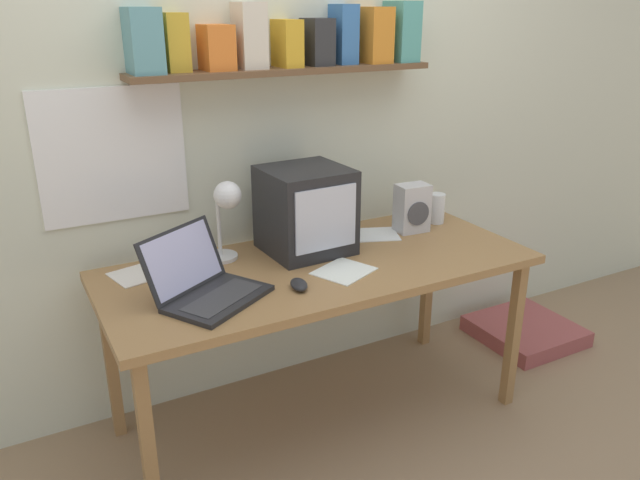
# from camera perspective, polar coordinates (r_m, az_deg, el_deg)

# --- Properties ---
(ground_plane) EXTENTS (12.00, 12.00, 0.00)m
(ground_plane) POSITION_cam_1_polar(r_m,az_deg,el_deg) (2.87, -0.00, -15.82)
(ground_plane) COLOR #9A7C5D
(back_wall) EXTENTS (5.60, 0.24, 2.60)m
(back_wall) POSITION_cam_1_polar(r_m,az_deg,el_deg) (2.75, -4.67, 12.30)
(back_wall) COLOR silver
(back_wall) RESTS_ON ground_plane
(corner_desk) EXTENTS (1.73, 0.74, 0.74)m
(corner_desk) POSITION_cam_1_polar(r_m,az_deg,el_deg) (2.52, -0.00, -3.38)
(corner_desk) COLOR #9F7344
(corner_desk) RESTS_ON ground_plane
(crt_monitor) EXTENTS (0.35, 0.34, 0.35)m
(crt_monitor) POSITION_cam_1_polar(r_m,az_deg,el_deg) (2.58, -1.33, 2.74)
(crt_monitor) COLOR #232326
(crt_monitor) RESTS_ON corner_desk
(laptop) EXTENTS (0.47, 0.45, 0.24)m
(laptop) POSITION_cam_1_polar(r_m,az_deg,el_deg) (2.24, -10.67, -3.73)
(laptop) COLOR #232326
(laptop) RESTS_ON corner_desk
(desk_lamp) EXTENTS (0.14, 0.18, 0.34)m
(desk_lamp) POSITION_cam_1_polar(r_m,az_deg,el_deg) (2.47, -8.60, 2.95)
(desk_lamp) COLOR white
(desk_lamp) RESTS_ON corner_desk
(juice_glass) EXTENTS (0.08, 0.08, 0.14)m
(juice_glass) POSITION_cam_1_polar(r_m,az_deg,el_deg) (3.00, 10.61, 2.74)
(juice_glass) COLOR white
(juice_glass) RESTS_ON corner_desk
(space_heater) EXTENTS (0.15, 0.11, 0.22)m
(space_heater) POSITION_cam_1_polar(r_m,az_deg,el_deg) (2.85, 8.43, 2.90)
(space_heater) COLOR silver
(space_heater) RESTS_ON corner_desk
(computer_mouse) EXTENTS (0.08, 0.12, 0.03)m
(computer_mouse) POSITION_cam_1_polar(r_m,az_deg,el_deg) (2.28, -1.94, -4.09)
(computer_mouse) COLOR #232326
(computer_mouse) RESTS_ON corner_desk
(open_notebook) EXTENTS (0.27, 0.25, 0.00)m
(open_notebook) POSITION_cam_1_polar(r_m,az_deg,el_deg) (2.43, 2.20, -2.85)
(open_notebook) COLOR white
(open_notebook) RESTS_ON corner_desk
(printed_handout) EXTENTS (0.24, 0.22, 0.00)m
(printed_handout) POSITION_cam_1_polar(r_m,az_deg,el_deg) (2.50, -16.15, -2.99)
(printed_handout) COLOR silver
(printed_handout) RESTS_ON corner_desk
(loose_paper_near_laptop) EXTENTS (0.28, 0.25, 0.00)m
(loose_paper_near_laptop) POSITION_cam_1_polar(r_m,az_deg,el_deg) (2.82, 4.76, 0.49)
(loose_paper_near_laptop) COLOR white
(loose_paper_near_laptop) RESTS_ON corner_desk
(floor_cushion) EXTENTS (0.49, 0.49, 0.08)m
(floor_cushion) POSITION_cam_1_polar(r_m,az_deg,el_deg) (3.61, 18.23, -7.90)
(floor_cushion) COLOR #A4504F
(floor_cushion) RESTS_ON ground_plane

